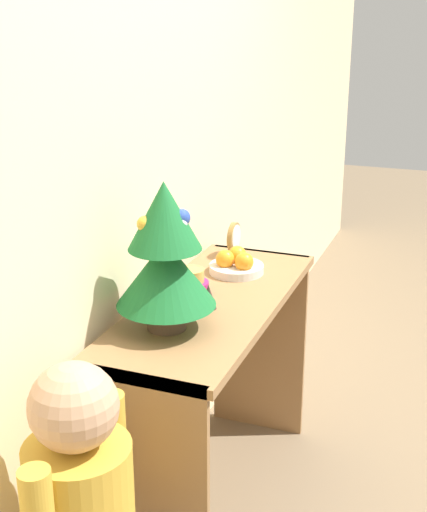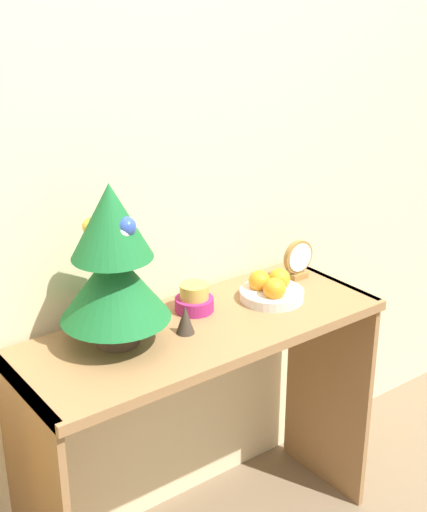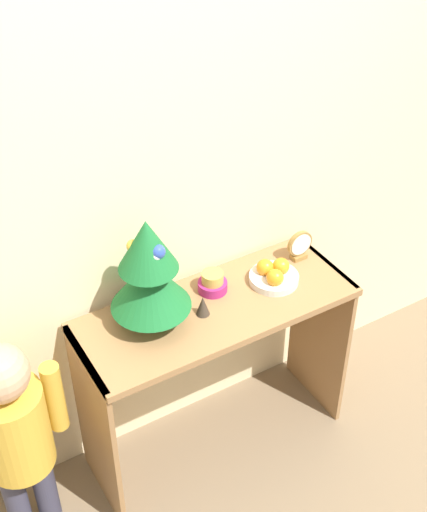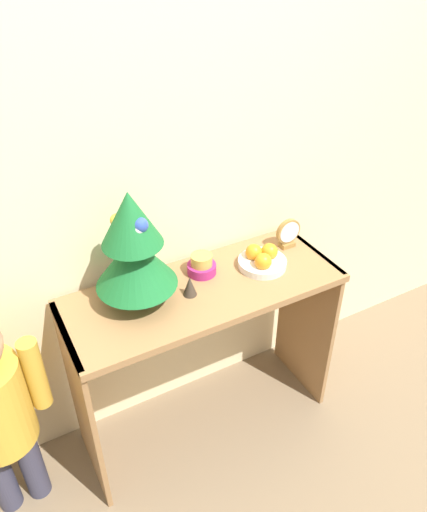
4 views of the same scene
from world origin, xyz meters
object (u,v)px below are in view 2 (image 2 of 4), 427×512
Objects in this scene: singing_bowl at (194,299)px; desk_clock at (298,260)px; fruit_bowl at (271,289)px; figurine at (185,320)px; mini_tree at (113,264)px.

desk_clock is at bearing -1.04° from singing_bowl.
fruit_bowl is 2.43× the size of figurine.
desk_clock is (0.41, -0.01, 0.03)m from singing_bowl.
mini_tree is 5.55× the size of figurine.
figurine is (0.18, -0.06, -0.19)m from mini_tree.
singing_bowl is (-0.24, 0.08, 0.00)m from fruit_bowl.
mini_tree reaches higher than desk_clock.
mini_tree is 0.27m from figurine.
mini_tree is 0.71m from desk_clock.
figurine is (-0.10, -0.10, 0.00)m from singing_bowl.
singing_bowl is 0.88× the size of desk_clock.
fruit_bowl is 0.19m from desk_clock.
fruit_bowl is 1.50× the size of desk_clock.
figurine is (-0.51, -0.09, -0.02)m from desk_clock.
mini_tree is 3.88× the size of singing_bowl.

